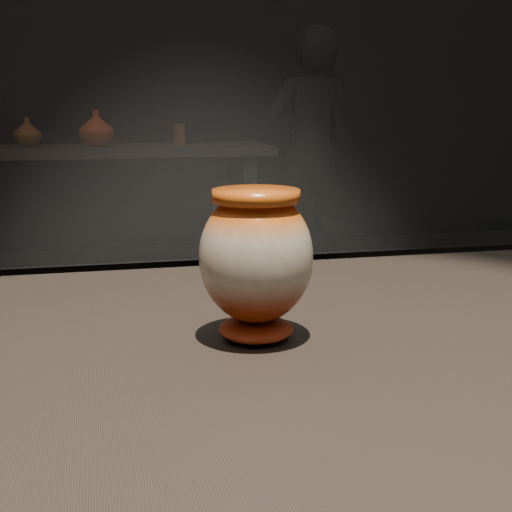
# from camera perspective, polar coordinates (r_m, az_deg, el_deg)

# --- Properties ---
(main_vase) EXTENTS (0.15, 0.15, 0.17)m
(main_vase) POSITION_cam_1_polar(r_m,az_deg,el_deg) (0.79, 0.00, -0.22)
(main_vase) COLOR maroon
(main_vase) RESTS_ON display_plinth
(back_shelf) EXTENTS (2.00, 0.60, 0.90)m
(back_shelf) POSITION_cam_1_polar(r_m,az_deg,el_deg) (4.28, -12.44, 5.04)
(back_shelf) COLOR black
(back_shelf) RESTS_ON ground
(back_vase_left) EXTENTS (0.22, 0.22, 0.16)m
(back_vase_left) POSITION_cam_1_polar(r_m,az_deg,el_deg) (4.31, -17.83, 9.41)
(back_vase_left) COLOR #9C4916
(back_vase_left) RESTS_ON back_shelf
(back_vase_mid) EXTENTS (0.25, 0.25, 0.21)m
(back_vase_mid) POSITION_cam_1_polar(r_m,az_deg,el_deg) (4.20, -12.65, 9.93)
(back_vase_mid) COLOR maroon
(back_vase_mid) RESTS_ON back_shelf
(back_vase_right) EXTENTS (0.07, 0.07, 0.12)m
(back_vase_right) POSITION_cam_1_polar(r_m,az_deg,el_deg) (4.31, -6.15, 9.67)
(back_vase_right) COLOR #9C4916
(back_vase_right) RESTS_ON back_shelf
(visitor) EXTENTS (0.61, 0.41, 1.63)m
(visitor) POSITION_cam_1_polar(r_m,az_deg,el_deg) (4.80, 4.33, 8.20)
(visitor) COLOR black
(visitor) RESTS_ON ground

